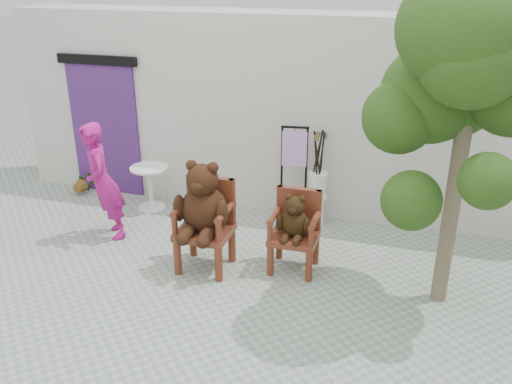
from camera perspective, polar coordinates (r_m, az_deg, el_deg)
ground_plane at (r=6.50m, az=-3.36°, el=-11.34°), size 60.00×60.00×0.00m
back_wall at (r=8.61m, az=3.50°, el=8.43°), size 9.00×1.00×3.00m
doorway at (r=9.38m, az=-15.59°, el=6.72°), size 1.40×0.11×2.33m
chair_big at (r=6.79m, az=-5.51°, el=-1.83°), size 0.71×0.77×1.46m
chair_small at (r=6.84m, az=4.13°, el=-3.40°), size 0.59×0.56×1.04m
person at (r=7.82m, az=-15.80°, el=1.01°), size 0.70×0.74×1.70m
cafe_table at (r=8.75m, az=-11.08°, el=0.97°), size 0.60×0.60×0.70m
display_stand at (r=8.08m, az=3.96°, el=0.56°), size 0.49×0.41×1.51m
stool_bucket at (r=8.06m, az=6.46°, el=0.87°), size 0.32×0.32×1.45m
tree at (r=5.81m, az=20.46°, el=11.46°), size 1.97×1.87×3.66m
potted_plant at (r=9.72m, az=-17.69°, el=0.92°), size 0.34×0.29×0.37m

